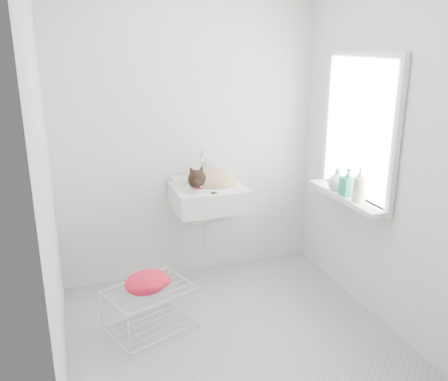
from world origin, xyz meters
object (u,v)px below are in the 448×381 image
object	(u,v)px
sink	(209,186)
bottle_b	(347,195)
wire_rack	(151,312)
bottle_a	(358,201)
bottle_c	(336,190)
cat	(211,182)

from	to	relation	value
sink	bottle_b	bearing A→B (deg)	-31.36
sink	wire_rack	size ratio (longest dim) A/B	1.03
wire_rack	bottle_a	bearing A→B (deg)	-5.70
sink	bottle_b	distance (m)	1.07
bottle_a	wire_rack	bearing A→B (deg)	174.30
sink	bottle_c	world-z (taller)	sink
sink	wire_rack	world-z (taller)	sink
sink	cat	xyz separation A→B (m)	(0.01, -0.02, 0.04)
wire_rack	bottle_a	world-z (taller)	bottle_a
bottle_c	wire_rack	bearing A→B (deg)	-174.64
sink	bottle_a	world-z (taller)	sink
bottle_b	bottle_c	xyz separation A→B (m)	(0.00, 0.14, 0.00)
bottle_a	bottle_c	size ratio (longest dim) A/B	1.19
sink	bottle_c	distance (m)	1.01
cat	bottle_b	world-z (taller)	cat
sink	bottle_a	xyz separation A→B (m)	(0.92, -0.71, 0.00)
bottle_a	bottle_c	distance (m)	0.29
cat	wire_rack	xyz separation A→B (m)	(-0.61, -0.54, -0.74)
cat	bottle_b	distance (m)	1.06
cat	bottle_a	distance (m)	1.14
bottle_a	bottle_b	distance (m)	0.15
cat	bottle_a	bearing A→B (deg)	-43.96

